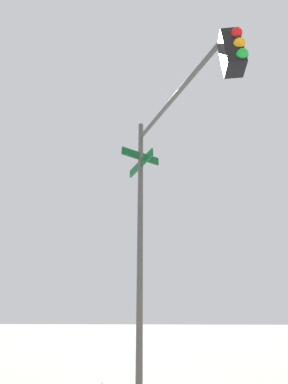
% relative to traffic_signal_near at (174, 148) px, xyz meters
% --- Properties ---
extents(traffic_signal_near, '(3.11, 2.25, 5.66)m').
position_rel_traffic_signal_near_xyz_m(traffic_signal_near, '(0.00, 0.00, 0.00)').
color(traffic_signal_near, '#474C47').
rests_on(traffic_signal_near, ground_plane).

